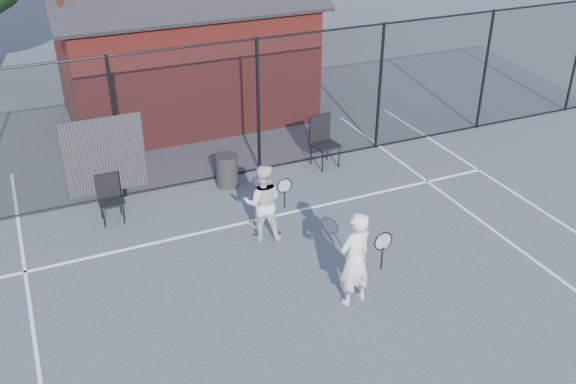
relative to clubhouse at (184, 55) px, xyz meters
name	(u,v)px	position (x,y,z in m)	size (l,w,h in m)	color
ground	(318,313)	(-0.50, -9.00, -1.61)	(80.00, 80.00, 0.00)	#3F4249
court_lines	(360,369)	(-0.50, -10.32, -1.60)	(11.02, 18.00, 0.01)	silver
fence	(200,119)	(-0.80, -4.00, -0.16)	(22.04, 3.00, 3.00)	black
clubhouse	(184,55)	(0.00, 0.00, 0.00)	(6.50, 4.36, 4.19)	maroon
player_front	(355,259)	(0.15, -8.95, -0.79)	(0.76, 0.59, 1.62)	silver
player_back	(263,202)	(-0.46, -6.63, -0.86)	(0.88, 0.79, 1.48)	silver
chair_left	(110,200)	(-2.91, -4.90, -1.15)	(0.44, 0.46, 0.92)	black
chair_right	(325,143)	(1.93, -4.40, -1.04)	(0.54, 0.57, 1.13)	black
waste_bin	(227,171)	(-0.40, -4.40, -1.26)	(0.48, 0.48, 0.70)	black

